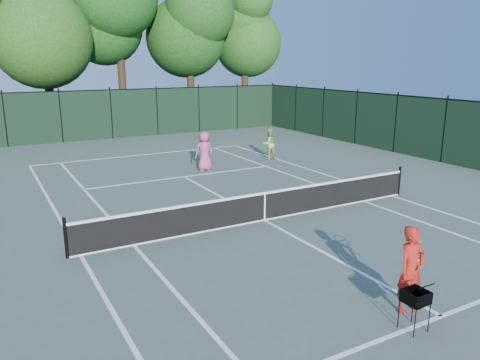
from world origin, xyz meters
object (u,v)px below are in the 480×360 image
ball_hopper (416,297)px  loose_ball_midcourt (418,260)px  player_pink (204,151)px  player_green (269,144)px  coach (411,269)px

ball_hopper → loose_ball_midcourt: ball_hopper is taller
player_pink → player_green: 3.91m
player_green → coach: bearing=68.3°
player_pink → ball_hopper: (-2.14, -13.51, -0.22)m
coach → loose_ball_midcourt: 2.66m
player_pink → loose_ball_midcourt: size_ratio=25.76×
coach → player_green: size_ratio=1.13×
coach → loose_ball_midcourt: (2.04, 1.48, -0.84)m
player_green → player_pink: bearing=10.5°
player_pink → player_green: (3.85, 0.69, -0.11)m
coach → ball_hopper: coach is taller
player_green → ball_hopper: player_green is taller
coach → loose_ball_midcourt: bearing=34.2°
ball_hopper → loose_ball_midcourt: (2.50, 2.01, -0.62)m
ball_hopper → loose_ball_midcourt: size_ratio=11.49×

